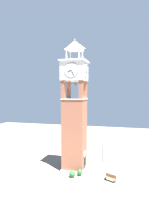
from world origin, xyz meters
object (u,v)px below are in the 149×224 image
Objects in this scene: park_bench at (110,178)px; lamp_post at (103,147)px; trash_bin at (75,159)px; clock_tower at (75,116)px.

lamp_post is (6.77, 1.89, 2.19)m from park_bench.
park_bench is at bearing -133.54° from trash_bin.
clock_tower is 5.07× the size of lamp_post.
park_bench is (-2.70, -5.70, -7.77)m from clock_tower.
park_bench is 9.11m from trash_bin.
clock_tower is 8.67m from trash_bin.
clock_tower is 10.01m from park_bench.
park_bench reaches higher than trash_bin.
clock_tower reaches higher than lamp_post.
lamp_post is 4.82× the size of trash_bin.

